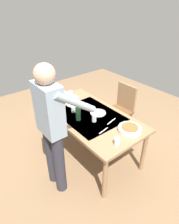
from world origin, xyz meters
The scene contains 15 objects.
ground_plane centered at (0.00, 0.00, 0.00)m, with size 6.00×6.00×0.00m, color #846647.
dining_table centered at (0.00, 0.00, 0.66)m, with size 1.66×0.89×0.73m.
chair_near centered at (0.11, -0.83, 0.53)m, with size 0.40×0.40×0.91m.
person_server centered at (-0.21, 0.71, 0.96)m, with size 0.42×0.61×1.69m.
wine_bottle centered at (0.00, 0.20, 0.84)m, with size 0.07×0.07×0.30m.
wine_glass_left centered at (0.54, 0.19, 0.83)m, with size 0.07×0.07×0.15m.
water_cup_near_left centered at (-0.17, 0.05, 0.78)m, with size 0.07×0.07×0.11m, color silver.
water_cup_near_right centered at (0.22, 0.13, 0.77)m, with size 0.07×0.07×0.09m, color silver.
water_cup_far_left centered at (0.68, -0.12, 0.78)m, with size 0.08×0.08×0.10m, color silver.
water_cup_far_right centered at (-0.71, 0.16, 0.77)m, with size 0.07×0.07×0.10m, color silver.
serving_bowl_pasta centered at (-0.63, -0.16, 0.76)m, with size 0.30×0.30×0.07m.
dinner_plate_near centered at (0.42, 0.00, 0.73)m, with size 0.23×0.23×0.01m, color white.
dinner_plate_far centered at (-0.04, -0.13, 0.73)m, with size 0.23×0.23×0.01m, color white.
table_knife centered at (-0.32, -0.13, 0.73)m, with size 0.01×0.20×0.01m, color silver.
table_fork centered at (-0.42, 0.10, 0.73)m, with size 0.01×0.18×0.01m, color silver.
Camera 1 is at (-1.87, 1.50, 2.24)m, focal length 30.97 mm.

